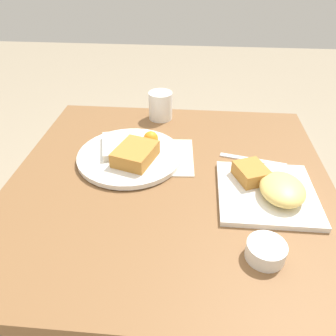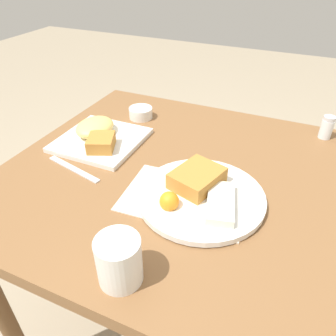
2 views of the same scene
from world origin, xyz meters
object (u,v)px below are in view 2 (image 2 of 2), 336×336
object	(u,v)px
plate_square_near	(99,135)
butter_knife	(74,169)
sauce_ramekin	(141,113)
coffee_mug	(119,261)
salt_shaker	(326,129)
plate_oval_far	(200,193)

from	to	relation	value
plate_square_near	butter_knife	xyz separation A→B (m)	(0.15, 0.02, -0.02)
sauce_ramekin	coffee_mug	size ratio (longest dim) A/B	0.84
plate_square_near	salt_shaker	distance (m)	0.69
salt_shaker	coffee_mug	bearing A→B (deg)	-24.02
salt_shaker	sauce_ramekin	bearing A→B (deg)	-79.39
sauce_ramekin	coffee_mug	distance (m)	0.64
sauce_ramekin	salt_shaker	distance (m)	0.59
sauce_ramekin	salt_shaker	size ratio (longest dim) A/B	1.11
plate_square_near	coffee_mug	size ratio (longest dim) A/B	2.50
plate_square_near	plate_oval_far	bearing A→B (deg)	70.59
sauce_ramekin	salt_shaker	bearing A→B (deg)	100.61
plate_oval_far	salt_shaker	distance (m)	0.50
plate_square_near	sauce_ramekin	bearing A→B (deg)	168.40
butter_knife	coffee_mug	size ratio (longest dim) A/B	1.97
plate_oval_far	sauce_ramekin	distance (m)	0.46
plate_square_near	plate_oval_far	world-z (taller)	plate_square_near
plate_square_near	sauce_ramekin	xyz separation A→B (m)	(-0.19, 0.04, -0.00)
plate_square_near	salt_shaker	xyz separation A→B (m)	(-0.30, 0.62, 0.01)
salt_shaker	coffee_mug	xyz separation A→B (m)	(0.69, -0.31, 0.02)
butter_knife	sauce_ramekin	bearing A→B (deg)	99.78
sauce_ramekin	butter_knife	distance (m)	0.34
salt_shaker	plate_square_near	bearing A→B (deg)	-63.99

